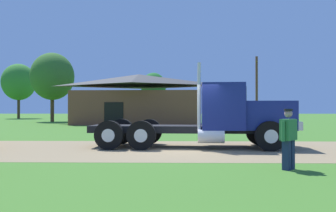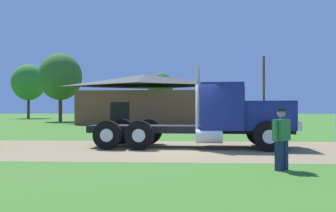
# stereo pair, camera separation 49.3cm
# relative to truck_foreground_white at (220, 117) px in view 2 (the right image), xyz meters

# --- Properties ---
(ground_plane) EXTENTS (200.00, 200.00, 0.00)m
(ground_plane) POSITION_rel_truck_foreground_white_xyz_m (-1.45, -0.72, -1.23)
(ground_plane) COLOR #3F7226
(dirt_track) EXTENTS (120.00, 6.81, 0.01)m
(dirt_track) POSITION_rel_truck_foreground_white_xyz_m (-1.45, -0.72, -1.23)
(dirt_track) COLOR #8B7754
(dirt_track) RESTS_ON ground_plane
(truck_foreground_white) EXTENTS (8.37, 3.03, 3.35)m
(truck_foreground_white) POSITION_rel_truck_foreground_white_xyz_m (0.00, 0.00, 0.00)
(truck_foreground_white) COLOR black
(truck_foreground_white) RESTS_ON ground_plane
(visitor_standing_near) EXTENTS (0.52, 0.53, 1.57)m
(visitor_standing_near) POSITION_rel_truck_foreground_white_xyz_m (1.09, -5.17, -0.37)
(visitor_standing_near) COLOR #33723F
(visitor_standing_near) RESTS_ON ground_plane
(shed_building) EXTENTS (13.36, 7.84, 5.16)m
(shed_building) POSITION_rel_truck_foreground_white_xyz_m (-5.69, 22.00, 1.26)
(shed_building) COLOR brown
(shed_building) RESTS_ON ground_plane
(utility_pole_near) EXTENTS (0.69, 2.16, 7.33)m
(utility_pole_near) POSITION_rel_truck_foreground_white_xyz_m (7.03, 24.36, 2.68)
(utility_pole_near) COLOR brown
(utility_pole_near) RESTS_ON ground_plane
(tree_left) EXTENTS (5.42, 5.42, 8.94)m
(tree_left) POSITION_rel_truck_foreground_white_xyz_m (-27.57, 42.47, 4.71)
(tree_left) COLOR #513823
(tree_left) RESTS_ON ground_plane
(tree_mid) EXTENTS (5.26, 5.26, 8.45)m
(tree_mid) POSITION_rel_truck_foreground_white_xyz_m (-17.01, 28.37, 4.30)
(tree_mid) COLOR #513823
(tree_mid) RESTS_ON ground_plane
(tree_right) EXTENTS (3.22, 3.22, 6.20)m
(tree_right) POSITION_rel_truck_foreground_white_xyz_m (-4.72, 30.61, 3.15)
(tree_right) COLOR #513823
(tree_right) RESTS_ON ground_plane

